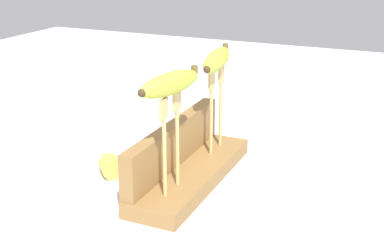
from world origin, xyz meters
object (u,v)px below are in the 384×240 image
at_px(banana_raised_left, 170,84).
at_px(banana_chunk_near, 111,166).
at_px(banana_raised_right, 217,60).
at_px(fork_stand_left, 171,134).
at_px(fork_stand_right, 216,102).

relative_size(banana_raised_left, banana_chunk_near, 2.49).
bearing_deg(banana_raised_right, fork_stand_left, 180.00).
bearing_deg(banana_raised_left, banana_raised_right, -0.01).
bearing_deg(banana_chunk_near, banana_raised_right, -48.59).
distance_m(fork_stand_right, banana_raised_right, 0.09).
xyz_separation_m(fork_stand_left, fork_stand_right, (0.22, 0.00, -0.00)).
height_order(banana_raised_right, banana_chunk_near, banana_raised_right).
relative_size(fork_stand_left, banana_raised_left, 1.15).
bearing_deg(fork_stand_right, banana_raised_right, -170.91).
xyz_separation_m(banana_raised_right, banana_chunk_near, (-0.15, 0.17, -0.21)).
distance_m(banana_raised_left, banana_chunk_near, 0.28).
bearing_deg(banana_raised_right, banana_raised_left, 179.99).
height_order(banana_raised_left, banana_chunk_near, banana_raised_left).
distance_m(fork_stand_left, fork_stand_right, 0.22).
relative_size(banana_raised_left, banana_raised_right, 0.84).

